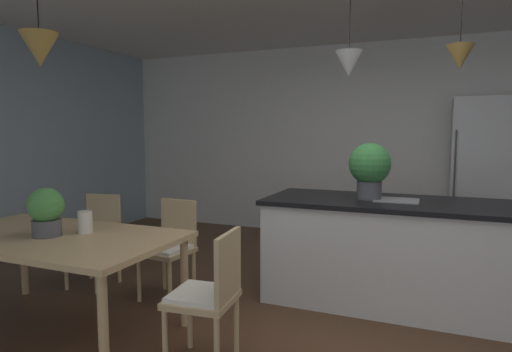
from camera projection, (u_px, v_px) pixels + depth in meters
The scene contains 14 objects.
ground_plane at pixel (339, 346), 3.03m from camera, with size 10.00×8.40×0.04m, color #4C301E.
wall_back_kitchen at pixel (390, 142), 5.89m from camera, with size 10.00×0.12×2.70m, color white.
dining_table at pixel (52, 243), 3.16m from camera, with size 1.87×1.03×0.73m.
chair_kitchen_end at pixel (209, 293), 2.69m from camera, with size 0.43×0.43×0.87m.
chair_far_right at pixel (170, 245), 3.84m from camera, with size 0.43×0.43×0.87m.
chair_far_left at pixel (96, 236), 4.16m from camera, with size 0.43×0.43×0.87m.
kitchen_island at pixel (395, 251), 3.69m from camera, with size 2.22×0.92×0.91m.
refrigerator at pixel (483, 177), 5.14m from camera, with size 0.72×0.67×1.89m.
pendant_over_table at pixel (40, 49), 2.86m from camera, with size 0.25×0.25×0.79m.
pendant_over_island_main at pixel (349, 64), 3.69m from camera, with size 0.23×0.23×0.75m.
pendant_over_island_aux at pixel (460, 57), 3.36m from camera, with size 0.21×0.21×0.73m.
potted_plant_on_island at pixel (370, 167), 3.70m from camera, with size 0.36×0.36×0.49m.
potted_plant_on_table at pixel (46, 210), 3.09m from camera, with size 0.25×0.25×0.35m.
vase_on_dining_table at pixel (85, 222), 3.21m from camera, with size 0.10×0.10×0.16m.
Camera 1 is at (0.57, -2.90, 1.48)m, focal length 30.17 mm.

